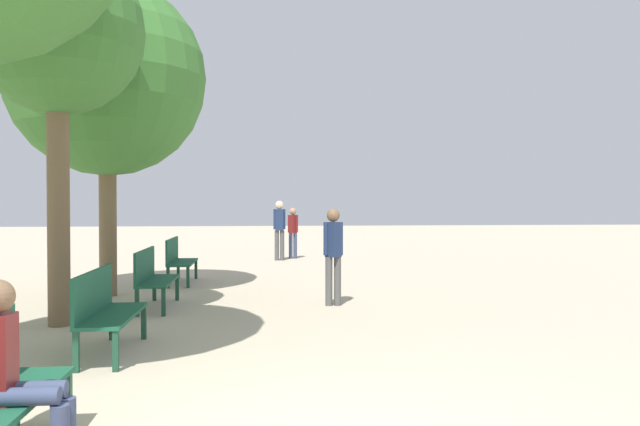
# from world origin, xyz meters

# --- Properties ---
(bench_row_1) EXTENTS (0.48, 1.60, 0.96)m
(bench_row_1) POSITION_xyz_m (-2.20, 3.26, 0.55)
(bench_row_1) COLOR #195138
(bench_row_1) RESTS_ON ground_plane
(bench_row_2) EXTENTS (0.48, 1.60, 0.96)m
(bench_row_2) POSITION_xyz_m (-2.20, 6.35, 0.55)
(bench_row_2) COLOR #195138
(bench_row_2) RESTS_ON ground_plane
(bench_row_3) EXTENTS (0.48, 1.60, 0.96)m
(bench_row_3) POSITION_xyz_m (-2.20, 9.44, 0.55)
(bench_row_3) COLOR #195138
(bench_row_3) RESTS_ON ground_plane
(tree_row_1) EXTENTS (2.39, 2.39, 5.35)m
(tree_row_1) POSITION_xyz_m (-3.25, 4.99, 4.10)
(tree_row_1) COLOR brown
(tree_row_1) RESTS_ON ground_plane
(tree_row_2) EXTENTS (3.60, 3.60, 5.82)m
(tree_row_2) POSITION_xyz_m (-3.25, 7.77, 4.00)
(tree_row_2) COLOR brown
(tree_row_2) RESTS_ON ground_plane
(person_seated) EXTENTS (0.57, 0.32, 1.25)m
(person_seated) POSITION_xyz_m (-1.96, 0.09, 0.67)
(person_seated) COLOR #384260
(person_seated) RESTS_ON ground_plane
(pedestrian_near) EXTENTS (0.36, 0.24, 1.76)m
(pedestrian_near) POSITION_xyz_m (0.09, 14.39, 1.01)
(pedestrian_near) COLOR #4C4C4C
(pedestrian_near) RESTS_ON ground_plane
(pedestrian_mid) EXTENTS (0.33, 0.29, 1.63)m
(pedestrian_mid) POSITION_xyz_m (0.77, 6.32, 0.93)
(pedestrian_mid) COLOR #4C4C4C
(pedestrian_mid) RESTS_ON ground_plane
(pedestrian_far) EXTENTS (0.31, 0.28, 1.55)m
(pedestrian_far) POSITION_xyz_m (0.51, 14.93, 0.89)
(pedestrian_far) COLOR #384260
(pedestrian_far) RESTS_ON ground_plane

